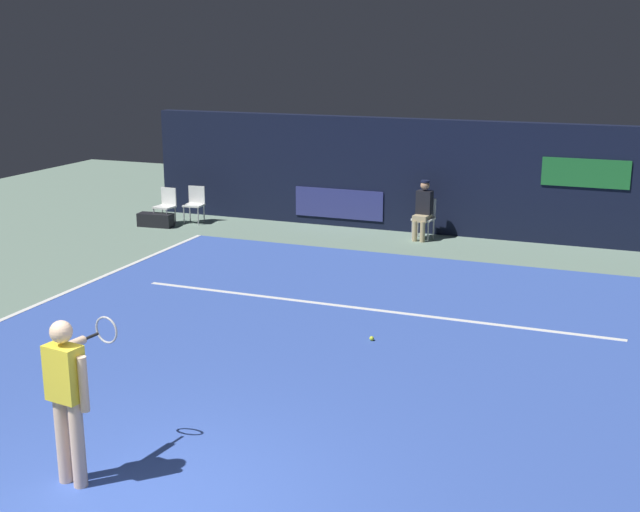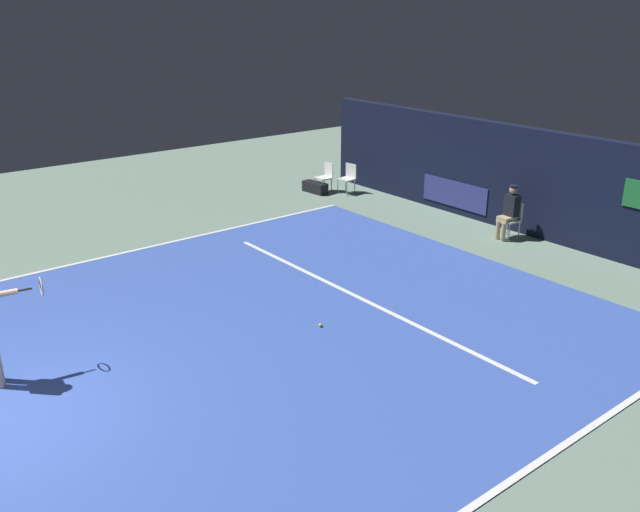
{
  "view_description": "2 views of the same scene",
  "coord_description": "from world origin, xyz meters",
  "px_view_note": "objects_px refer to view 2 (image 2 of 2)",
  "views": [
    {
      "loc": [
        4.05,
        -5.7,
        4.3
      ],
      "look_at": [
        -0.58,
        6.07,
        0.99
      ],
      "focal_mm": 46.31,
      "sensor_mm": 36.0,
      "label": 1
    },
    {
      "loc": [
        8.9,
        -1.38,
        5.37
      ],
      "look_at": [
        -0.57,
        6.13,
        0.81
      ],
      "focal_mm": 37.63,
      "sensor_mm": 36.0,
      "label": 2
    }
  ],
  "objects_px": {
    "courtside_chair_far": "(348,177)",
    "tennis_ball": "(320,325)",
    "line_judge_on_chair": "(510,211)",
    "courtside_chair_near": "(325,176)",
    "equipment_bag": "(315,187)"
  },
  "relations": [
    {
      "from": "tennis_ball",
      "to": "equipment_bag",
      "type": "xyz_separation_m",
      "value": [
        -7.2,
        5.51,
        0.11
      ]
    },
    {
      "from": "courtside_chair_far",
      "to": "tennis_ball",
      "type": "xyz_separation_m",
      "value": [
        6.55,
        -6.26,
        -0.46
      ]
    },
    {
      "from": "courtside_chair_far",
      "to": "courtside_chair_near",
      "type": "bearing_deg",
      "value": -140.51
    },
    {
      "from": "courtside_chair_near",
      "to": "line_judge_on_chair",
      "type": "bearing_deg",
      "value": 6.99
    },
    {
      "from": "courtside_chair_near",
      "to": "tennis_ball",
      "type": "distance_m",
      "value": 9.18
    },
    {
      "from": "line_judge_on_chair",
      "to": "courtside_chair_far",
      "type": "bearing_deg",
      "value": -176.84
    },
    {
      "from": "courtside_chair_far",
      "to": "equipment_bag",
      "type": "height_order",
      "value": "courtside_chair_far"
    },
    {
      "from": "courtside_chair_far",
      "to": "tennis_ball",
      "type": "height_order",
      "value": "courtside_chair_far"
    },
    {
      "from": "equipment_bag",
      "to": "tennis_ball",
      "type": "bearing_deg",
      "value": -42.6
    },
    {
      "from": "line_judge_on_chair",
      "to": "tennis_ball",
      "type": "xyz_separation_m",
      "value": [
        0.94,
        -6.57,
        -0.64
      ]
    },
    {
      "from": "equipment_bag",
      "to": "courtside_chair_near",
      "type": "bearing_deg",
      "value": 64.79
    },
    {
      "from": "courtside_chair_near",
      "to": "courtside_chair_far",
      "type": "xyz_separation_m",
      "value": [
        0.54,
        0.44,
        0.0
      ]
    },
    {
      "from": "line_judge_on_chair",
      "to": "courtside_chair_near",
      "type": "bearing_deg",
      "value": -173.01
    },
    {
      "from": "courtside_chair_far",
      "to": "tennis_ball",
      "type": "relative_size",
      "value": 12.94
    },
    {
      "from": "courtside_chair_near",
      "to": "equipment_bag",
      "type": "bearing_deg",
      "value": -110.02
    }
  ]
}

